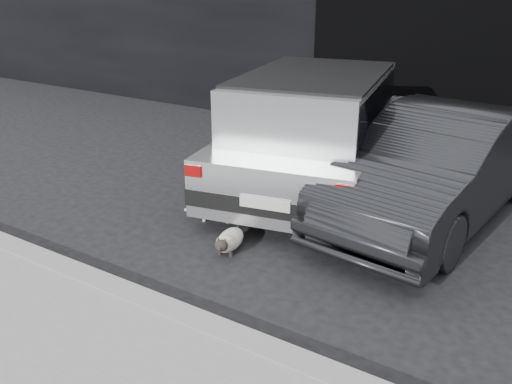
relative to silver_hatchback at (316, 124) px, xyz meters
The scene contains 7 objects.
ground 1.48m from the silver_hatchback, 114.59° to the right, with size 80.00×80.00×0.00m, color black.
garage_opening 2.99m from the silver_hatchback, 80.11° to the left, with size 4.00×0.10×2.60m, color black.
curb 3.80m from the silver_hatchback, 82.13° to the right, with size 18.00×0.25×0.12m, color gray.
silver_hatchback is the anchor object (origin of this frame).
second_car 1.81m from the silver_hatchback, ahead, with size 1.44×4.12×1.36m, color black.
cat_siamese 2.48m from the silver_hatchback, 86.40° to the right, with size 0.38×0.74×0.26m.
cat_white 1.94m from the silver_hatchback, 103.15° to the right, with size 0.67×0.44×0.34m.
Camera 1 is at (3.74, -5.60, 2.83)m, focal length 38.00 mm.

